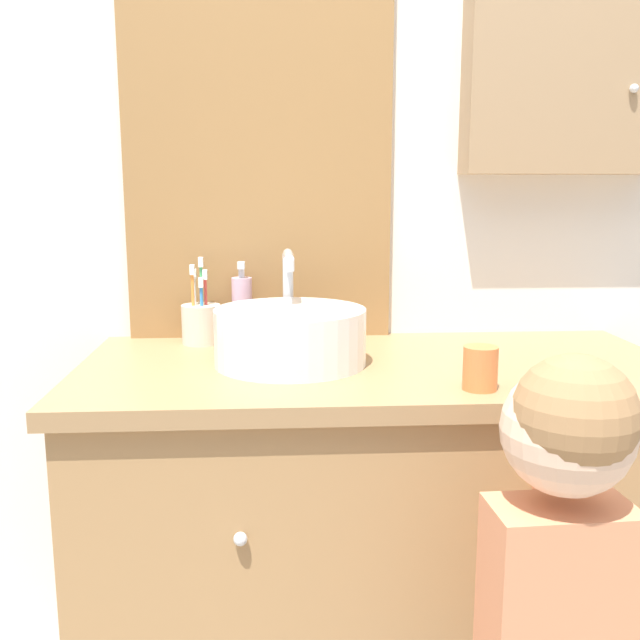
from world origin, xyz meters
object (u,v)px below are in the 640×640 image
Objects in this scene: drinking_cup at (480,368)px; toothbrush_holder at (201,322)px; child_figure at (557,595)px; soap_dispenser at (242,308)px; sink_basin at (290,335)px.

toothbrush_holder is at bearing 141.88° from drinking_cup.
child_figure is at bearing -50.87° from toothbrush_holder.
sink_basin is at bearing -65.11° from soap_dispenser.
sink_basin reaches higher than child_figure.
child_figure reaches higher than drinking_cup.
soap_dispenser reaches higher than child_figure.
soap_dispenser is at bearing 134.75° from drinking_cup.
soap_dispenser is 0.93m from child_figure.
toothbrush_holder reaches higher than soap_dispenser.
soap_dispenser is (-0.11, 0.23, 0.02)m from sink_basin.
sink_basin reaches higher than soap_dispenser.
soap_dispenser is at bearing 114.89° from sink_basin.
drinking_cup is at bearing -38.12° from toothbrush_holder.
child_figure is (0.57, -0.71, -0.28)m from toothbrush_holder.
toothbrush_holder is 0.20× the size of child_figure.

